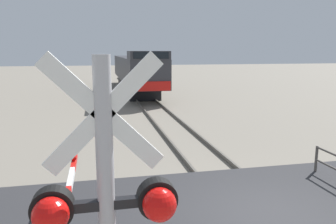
# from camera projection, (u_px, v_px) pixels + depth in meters

# --- Properties ---
(ground_plane) EXTENTS (160.00, 160.00, 0.00)m
(ground_plane) POSITION_uv_depth(u_px,v_px,m) (265.00, 222.00, 7.36)
(ground_plane) COLOR gray
(rail_track_left) EXTENTS (0.08, 80.00, 0.15)m
(rail_track_left) POSITION_uv_depth(u_px,v_px,m) (235.00, 223.00, 7.20)
(rail_track_left) COLOR #59544C
(rail_track_left) RESTS_ON ground_plane
(rail_track_right) EXTENTS (0.08, 80.00, 0.15)m
(rail_track_right) POSITION_uv_depth(u_px,v_px,m) (295.00, 216.00, 7.50)
(rail_track_right) COLOR #59544C
(rail_track_right) RESTS_ON ground_plane
(road_surface) EXTENTS (36.00, 5.81, 0.16)m
(road_surface) POSITION_uv_depth(u_px,v_px,m) (266.00, 219.00, 7.35)
(road_surface) COLOR #2D2D30
(road_surface) RESTS_ON ground_plane
(locomotive) EXTENTS (2.78, 18.67, 3.72)m
(locomotive) POSITION_uv_depth(u_px,v_px,m) (136.00, 70.00, 30.66)
(locomotive) COLOR black
(locomotive) RESTS_ON ground_plane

